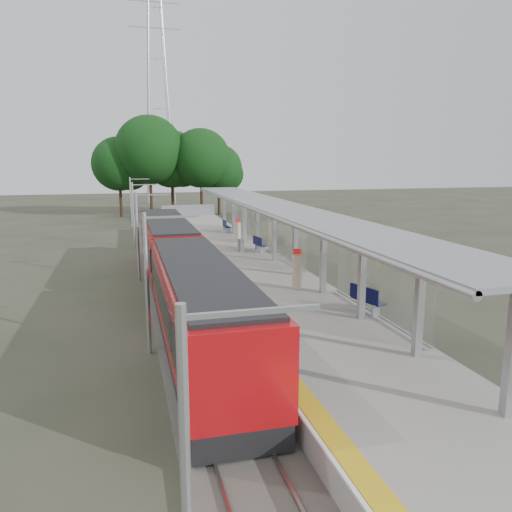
{
  "coord_description": "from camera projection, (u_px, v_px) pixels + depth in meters",
  "views": [
    {
      "loc": [
        -6.96,
        -11.5,
        7.31
      ],
      "look_at": [
        -0.43,
        13.29,
        2.3
      ],
      "focal_mm": 35.0,
      "sensor_mm": 36.0,
      "label": 1
    }
  ],
  "objects": [
    {
      "name": "platform",
      "position": [
        236.0,
        264.0,
        32.94
      ],
      "size": [
        6.0,
        50.0,
        1.0
      ],
      "primitive_type": "cube",
      "color": "gray",
      "rests_on": "ground"
    },
    {
      "name": "pylon",
      "position": [
        157.0,
        84.0,
        79.43
      ],
      "size": [
        8.0,
        4.0,
        38.0
      ],
      "primitive_type": null,
      "color": "#9EA0A5",
      "rests_on": "ground"
    },
    {
      "name": "canopy",
      "position": [
        277.0,
        213.0,
        29.01
      ],
      "size": [
        3.27,
        38.0,
        3.66
      ],
      "color": "#9EA0A5",
      "rests_on": "platform"
    },
    {
      "name": "info_pillar_far",
      "position": [
        238.0,
        232.0,
        38.31
      ],
      "size": [
        0.41,
        0.41,
        1.8
      ],
      "rotation": [
        0.0,
        0.0,
        0.02
      ],
      "color": "#CAB893",
      "rests_on": "platform"
    },
    {
      "name": "catenary_masts",
      "position": [
        139.0,
        233.0,
        29.97
      ],
      "size": [
        2.08,
        48.16,
        5.4
      ],
      "color": "#9EA0A5",
      "rests_on": "ground"
    },
    {
      "name": "ground",
      "position": [
        391.0,
        423.0,
        14.05
      ],
      "size": [
        200.0,
        200.0,
        0.0
      ],
      "primitive_type": "plane",
      "color": "#474438",
      "rests_on": "ground"
    },
    {
      "name": "bench_mid",
      "position": [
        259.0,
        243.0,
        34.57
      ],
      "size": [
        0.64,
        1.52,
        1.01
      ],
      "rotation": [
        0.0,
        0.0,
        0.13
      ],
      "color": "#0D1243",
      "rests_on": "platform"
    },
    {
      "name": "end_fence",
      "position": [
        188.0,
        210.0,
        56.4
      ],
      "size": [
        6.0,
        0.1,
        1.2
      ],
      "primitive_type": "cube",
      "color": "#9EA0A5",
      "rests_on": "platform"
    },
    {
      "name": "bench_far",
      "position": [
        226.0,
        226.0,
        43.64
      ],
      "size": [
        0.46,
        1.51,
        1.03
      ],
      "rotation": [
        0.0,
        0.0,
        0.0
      ],
      "color": "#0D1243",
      "rests_on": "platform"
    },
    {
      "name": "litter_bin",
      "position": [
        241.0,
        245.0,
        34.36
      ],
      "size": [
        0.45,
        0.45,
        0.87
      ],
      "primitive_type": "cylinder",
      "rotation": [
        0.0,
        0.0,
        0.05
      ],
      "color": "#9EA0A5",
      "rests_on": "platform"
    },
    {
      "name": "trackbed",
      "position": [
        168.0,
        273.0,
        31.89
      ],
      "size": [
        3.0,
        70.0,
        0.24
      ],
      "primitive_type": "cube",
      "color": "#59544C",
      "rests_on": "ground"
    },
    {
      "name": "train",
      "position": [
        179.0,
        267.0,
        24.54
      ],
      "size": [
        2.74,
        27.6,
        3.62
      ],
      "color": "black",
      "rests_on": "ground"
    },
    {
      "name": "tactile_strip",
      "position": [
        198.0,
        258.0,
        32.2
      ],
      "size": [
        0.6,
        50.0,
        0.02
      ],
      "primitive_type": "cube",
      "color": "yellow",
      "rests_on": "platform"
    },
    {
      "name": "info_pillar_near",
      "position": [
        297.0,
        272.0,
        24.42
      ],
      "size": [
        0.45,
        0.45,
        2.01
      ],
      "rotation": [
        0.0,
        0.0,
        -0.05
      ],
      "color": "#CAB893",
      "rests_on": "platform"
    },
    {
      "name": "bench_near",
      "position": [
        367.0,
        299.0,
        20.76
      ],
      "size": [
        0.97,
        1.7,
        1.11
      ],
      "rotation": [
        0.0,
        0.0,
        0.31
      ],
      "color": "#0D1243",
      "rests_on": "platform"
    },
    {
      "name": "tree_cluster",
      "position": [
        169.0,
        158.0,
        63.1
      ],
      "size": [
        19.07,
        9.54,
        12.63
      ],
      "color": "#382316",
      "rests_on": "ground"
    }
  ]
}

